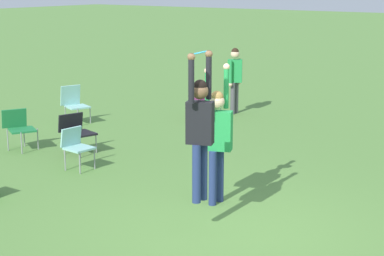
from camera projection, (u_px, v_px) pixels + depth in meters
name	position (u px, v px, depth m)	size (l,w,h in m)	color
ground_plane	(230.00, 230.00, 9.03)	(120.00, 120.00, 0.00)	#56843D
person_jumping	(200.00, 124.00, 8.69)	(0.51, 0.41, 2.08)	navy
person_defending	(217.00, 131.00, 9.84)	(0.62, 0.51, 2.18)	navy
frisbee	(201.00, 52.00, 9.15)	(0.26, 0.25, 0.08)	#2D9EDB
camping_chair_0	(76.00, 130.00, 12.91)	(0.65, 0.69, 0.80)	gray
camping_chair_1	(74.00, 102.00, 15.57)	(0.64, 0.70, 0.93)	gray
camping_chair_2	(76.00, 144.00, 11.81)	(0.48, 0.52, 0.78)	gray
camping_chair_4	(19.00, 126.00, 13.17)	(0.68, 0.74, 0.84)	gray
camping_chair_5	(204.00, 100.00, 16.03)	(0.58, 0.61, 0.81)	gray
person_spectator_far	(235.00, 75.00, 16.59)	(0.52, 0.42, 1.72)	#4C4C51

